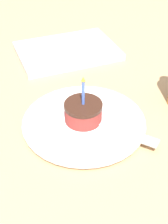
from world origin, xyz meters
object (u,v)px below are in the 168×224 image
(plate, at_px, (84,122))
(marble_board, at_px, (67,51))
(cake_slice, at_px, (83,112))
(fork, at_px, (123,132))

(plate, relative_size, marble_board, 0.93)
(plate, distance_m, cake_slice, 0.03)
(cake_slice, relative_size, marble_board, 0.38)
(fork, height_order, marble_board, same)
(fork, bearing_deg, marble_board, 88.00)
(fork, bearing_deg, cake_slice, 131.03)
(fork, xyz_separation_m, marble_board, (0.01, 0.40, -0.01))
(marble_board, bearing_deg, cake_slice, -103.04)
(plate, relative_size, cake_slice, 2.45)
(cake_slice, distance_m, marble_board, 0.34)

